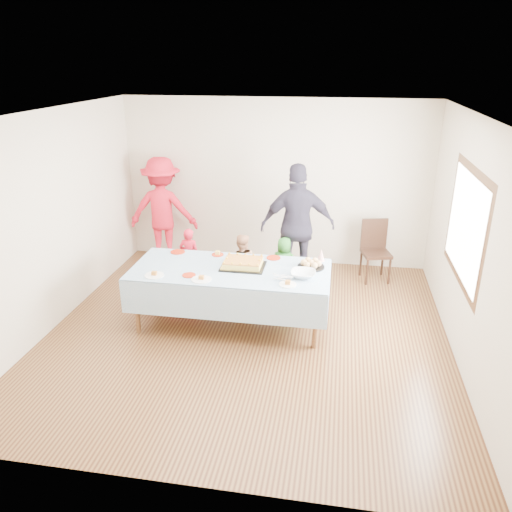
{
  "coord_description": "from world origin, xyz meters",
  "views": [
    {
      "loc": [
        1.04,
        -5.46,
        3.27
      ],
      "look_at": [
        0.06,
        0.3,
        0.93
      ],
      "focal_mm": 35.0,
      "sensor_mm": 36.0,
      "label": 1
    }
  ],
  "objects_px": {
    "adult_left": "(163,210)",
    "dining_chair": "(375,246)",
    "birthday_cake": "(243,264)",
    "party_table": "(230,273)"
  },
  "relations": [
    {
      "from": "adult_left",
      "to": "dining_chair",
      "type": "bearing_deg",
      "value": 172.16
    },
    {
      "from": "birthday_cake",
      "to": "dining_chair",
      "type": "distance_m",
      "value": 2.48
    },
    {
      "from": "birthday_cake",
      "to": "dining_chair",
      "type": "bearing_deg",
      "value": 44.44
    },
    {
      "from": "dining_chair",
      "to": "party_table",
      "type": "bearing_deg",
      "value": -150.44
    },
    {
      "from": "party_table",
      "to": "dining_chair",
      "type": "distance_m",
      "value": 2.63
    },
    {
      "from": "birthday_cake",
      "to": "adult_left",
      "type": "relative_size",
      "value": 0.31
    },
    {
      "from": "adult_left",
      "to": "birthday_cake",
      "type": "bearing_deg",
      "value": 127.67
    },
    {
      "from": "dining_chair",
      "to": "adult_left",
      "type": "xyz_separation_m",
      "value": [
        -3.5,
        0.2,
        0.36
      ]
    },
    {
      "from": "dining_chair",
      "to": "birthday_cake",
      "type": "bearing_deg",
      "value": -149.52
    },
    {
      "from": "birthday_cake",
      "to": "adult_left",
      "type": "bearing_deg",
      "value": 132.27
    }
  ]
}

